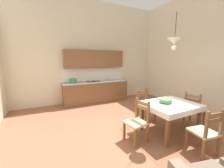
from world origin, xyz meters
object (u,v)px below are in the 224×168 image
Objects in this scene: dining_chair_tv_side at (137,122)px; dining_chair_kitchen_side at (145,105)px; dining_table at (170,108)px; dining_chair_window_side at (194,110)px; dining_chair_camera_side at (205,133)px; pendant_lamp at (175,42)px; kitchen_cabinetry at (96,82)px; fruit_bowl at (166,101)px.

dining_chair_kitchen_side is at bearing 42.47° from dining_chair_tv_side.
dining_chair_window_side is (0.93, -0.00, -0.18)m from dining_table.
dining_chair_camera_side is at bearing -138.13° from dining_chair_window_side.
dining_chair_tv_side is 1.16× the size of pendant_lamp.
dining_chair_tv_side is (-0.93, 0.05, -0.18)m from dining_table.
dining_chair_camera_side reaches higher than dining_table.
dining_chair_kitchen_side reaches higher than dining_table.
dining_chair_window_side is (1.85, -0.06, 0.00)m from dining_chair_tv_side.
dining_chair_window_side is 2.01m from pendant_lamp.
dining_chair_tv_side is at bearing -92.34° from kitchen_cabinetry.
fruit_bowl is at bearing -92.46° from dining_chair_kitchen_side.
dining_table is 1.54× the size of pendant_lamp.
dining_table is 1.34× the size of dining_chair_tv_side.
kitchen_cabinetry is 2.97× the size of dining_chair_window_side.
dining_chair_kitchen_side is at bearing 90.17° from dining_chair_camera_side.
kitchen_cabinetry reaches higher than dining_table.
dining_chair_kitchen_side is (0.75, -2.38, -0.41)m from kitchen_cabinetry.
kitchen_cabinetry reaches higher than dining_chair_kitchen_side.
kitchen_cabinetry is 3.34m from dining_table.
dining_chair_tv_side is at bearing -178.47° from fruit_bowl.
dining_table is 1.57m from pendant_lamp.
dining_chair_tv_side and dining_chair_window_side have the same top height.
pendant_lamp is (-0.06, -0.04, 1.56)m from dining_table.
dining_chair_tv_side reaches higher than fruit_bowl.
dining_chair_camera_side reaches higher than fruit_bowl.
fruit_bowl is at bearing 137.72° from dining_table.
dining_chair_camera_side is 1.16× the size of pendant_lamp.
dining_chair_window_side is 1.16× the size of pendant_lamp.
pendant_lamp is (-0.02, 0.84, 1.74)m from dining_chair_camera_side.
fruit_bowl reaches higher than dining_table.
dining_chair_kitchen_side is at bearing 87.54° from fruit_bowl.
fruit_bowl is (-0.04, 0.95, 0.37)m from dining_chair_camera_side.
dining_table is at bearing 86.98° from dining_chair_camera_side.
kitchen_cabinetry reaches higher than dining_chair_camera_side.
pendant_lamp is at bearing -148.98° from dining_table.
pendant_lamp is at bearing -80.27° from fruit_bowl.
dining_chair_kitchen_side reaches higher than fruit_bowl.
dining_table is 4.14× the size of fruit_bowl.
dining_chair_camera_side is 1.00× the size of dining_chair_window_side.
dining_chair_window_side and dining_chair_kitchen_side have the same top height.
dining_table is 0.95m from dining_chair_tv_side.
dining_chair_kitchen_side is (0.88, 0.80, 0.00)m from dining_chair_tv_side.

